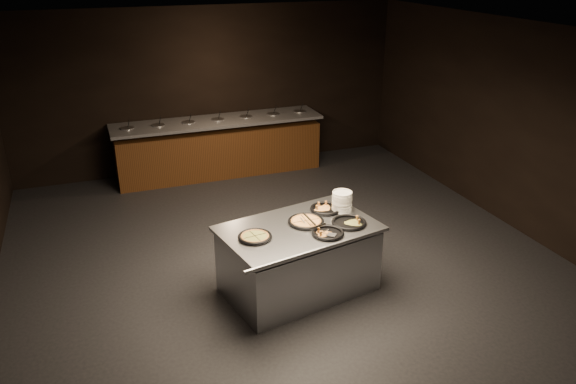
% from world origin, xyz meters
% --- Properties ---
extents(room, '(7.02, 8.02, 2.92)m').
position_xyz_m(room, '(0.00, 0.00, 1.45)').
color(room, black).
rests_on(room, ground).
extents(salad_bar, '(3.70, 0.83, 1.18)m').
position_xyz_m(salad_bar, '(0.00, 3.56, 0.44)').
color(salad_bar, '#532E13').
rests_on(salad_bar, ground).
extents(serving_counter, '(1.93, 1.45, 0.84)m').
position_xyz_m(serving_counter, '(-0.06, -0.51, 0.40)').
color(serving_counter, silver).
rests_on(serving_counter, ground).
extents(plate_stack, '(0.24, 0.24, 0.24)m').
position_xyz_m(plate_stack, '(0.59, -0.27, 0.95)').
color(plate_stack, white).
rests_on(plate_stack, serving_counter).
extents(pan_veggie_whole, '(0.38, 0.38, 0.04)m').
position_xyz_m(pan_veggie_whole, '(-0.61, -0.60, 0.85)').
color(pan_veggie_whole, black).
rests_on(pan_veggie_whole, serving_counter).
extents(pan_cheese_whole, '(0.42, 0.42, 0.04)m').
position_xyz_m(pan_cheese_whole, '(0.06, -0.44, 0.85)').
color(pan_cheese_whole, black).
rests_on(pan_cheese_whole, serving_counter).
extents(pan_cheese_slices_a, '(0.38, 0.38, 0.04)m').
position_xyz_m(pan_cheese_slices_a, '(0.41, -0.20, 0.85)').
color(pan_cheese_slices_a, black).
rests_on(pan_cheese_slices_a, serving_counter).
extents(pan_cheese_slices_b, '(0.36, 0.36, 0.04)m').
position_xyz_m(pan_cheese_slices_b, '(0.18, -0.79, 0.85)').
color(pan_cheese_slices_b, black).
rests_on(pan_cheese_slices_b, serving_counter).
extents(pan_veggie_slices, '(0.40, 0.40, 0.04)m').
position_xyz_m(pan_veggie_slices, '(0.51, -0.64, 0.85)').
color(pan_veggie_slices, black).
rests_on(pan_veggie_slices, serving_counter).
extents(server_left, '(0.23, 0.26, 0.15)m').
position_xyz_m(server_left, '(0.03, -0.49, 0.90)').
color(server_left, silver).
rests_on(server_left, serving_counter).
extents(server_right, '(0.26, 0.25, 0.16)m').
position_xyz_m(server_right, '(0.11, -0.77, 0.91)').
color(server_right, silver).
rests_on(server_right, serving_counter).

